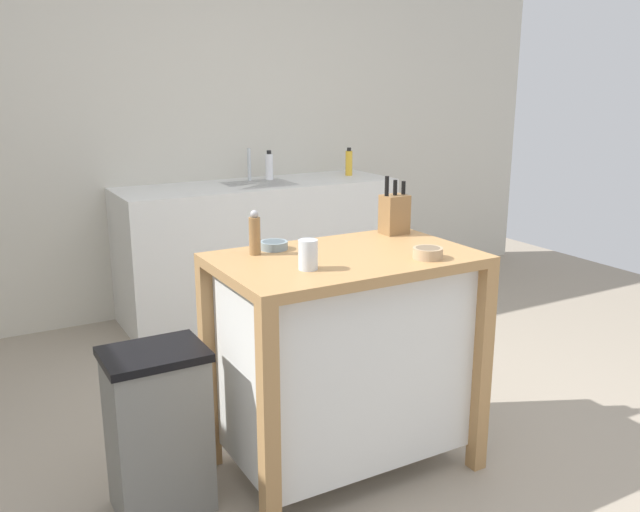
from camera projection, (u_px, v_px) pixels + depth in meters
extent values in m
plane|color=gray|center=(397.00, 479.00, 2.71)|extent=(6.97, 6.97, 0.00)
cube|color=beige|center=(183.00, 120.00, 4.48)|extent=(5.97, 0.10, 2.60)
cube|color=#AD7F4C|center=(346.00, 260.00, 2.58)|extent=(1.00, 0.63, 0.04)
cube|color=silver|center=(345.00, 357.00, 2.69)|extent=(0.90, 0.53, 0.77)
cube|color=#AD7F4C|center=(269.00, 428.00, 2.24)|extent=(0.06, 0.06, 0.87)
cube|color=#AD7F4C|center=(482.00, 370.00, 2.68)|extent=(0.06, 0.06, 0.87)
cube|color=#AD7F4C|center=(209.00, 367.00, 2.72)|extent=(0.06, 0.06, 0.87)
cube|color=#AD7F4C|center=(398.00, 326.00, 3.16)|extent=(0.06, 0.06, 0.87)
cube|color=olive|center=(394.00, 214.00, 2.92)|extent=(0.11, 0.09, 0.17)
cylinder|color=black|center=(387.00, 186.00, 2.86)|extent=(0.02, 0.02, 0.08)
cylinder|color=black|center=(395.00, 188.00, 2.89)|extent=(0.02, 0.02, 0.07)
cylinder|color=black|center=(403.00, 188.00, 2.91)|extent=(0.02, 0.02, 0.06)
cylinder|color=gray|center=(274.00, 245.00, 2.66)|extent=(0.11, 0.11, 0.03)
cylinder|color=#49555B|center=(274.00, 242.00, 2.66)|extent=(0.09, 0.09, 0.01)
cylinder|color=tan|center=(427.00, 253.00, 2.53)|extent=(0.11, 0.11, 0.04)
cylinder|color=brown|center=(428.00, 248.00, 2.52)|extent=(0.09, 0.09, 0.01)
cylinder|color=silver|center=(308.00, 255.00, 2.37)|extent=(0.07, 0.07, 0.11)
cylinder|color=olive|center=(255.00, 236.00, 2.57)|extent=(0.04, 0.04, 0.15)
sphere|color=#99999E|center=(254.00, 214.00, 2.55)|extent=(0.03, 0.03, 0.03)
cube|color=slate|center=(159.00, 434.00, 2.46)|extent=(0.34, 0.26, 0.60)
cube|color=black|center=(153.00, 354.00, 2.38)|extent=(0.36, 0.28, 0.03)
cube|color=silver|center=(260.00, 248.00, 4.59)|extent=(1.87, 0.60, 0.89)
cube|color=silver|center=(259.00, 186.00, 4.46)|extent=(0.44, 0.36, 0.03)
cylinder|color=#B7BCC1|center=(249.00, 164.00, 4.56)|extent=(0.02, 0.02, 0.22)
cylinder|color=yellow|center=(349.00, 163.00, 4.82)|extent=(0.05, 0.05, 0.17)
cylinder|color=black|center=(349.00, 149.00, 4.80)|extent=(0.03, 0.03, 0.02)
cylinder|color=white|center=(269.00, 167.00, 4.61)|extent=(0.05, 0.05, 0.18)
cylinder|color=black|center=(269.00, 152.00, 4.59)|extent=(0.03, 0.03, 0.02)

